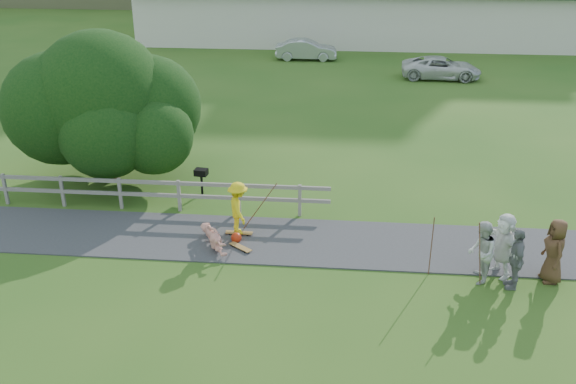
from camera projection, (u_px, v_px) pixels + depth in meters
The scene contains 20 objects.
ground at pixel (221, 264), 18.21m from camera, with size 260.00×260.00×0.00m, color #295518.
path at pixel (230, 238), 19.57m from camera, with size 34.00×3.00×0.04m, color #343437.
fence at pixel (102, 188), 21.32m from camera, with size 15.05×0.10×1.10m.
strip_mall at pixel (358, 4), 48.63m from camera, with size 32.50×10.75×5.10m.
skater_rider at pixel (238, 211), 19.45m from camera, with size 1.07×0.62×1.66m, color yellow.
skater_fallen at pixel (214, 238), 18.98m from camera, with size 1.72×0.41×0.63m, color tan.
spectator_a at pixel (482, 252), 17.02m from camera, with size 0.85×0.66×1.75m, color beige.
spectator_b at pixel (516, 259), 16.75m from camera, with size 1.01×0.42×1.73m, color slate.
spectator_c at pixel (554, 251), 17.03m from camera, with size 0.89×0.58×1.82m, color #523620.
spectator_d at pixel (503, 245), 17.31m from camera, with size 1.71×0.54×1.84m, color white.
car_silver at pixel (306, 50), 42.44m from camera, with size 1.40×4.03×1.33m, color #B8B9C1.
car_white at pixel (441, 68), 37.71m from camera, with size 2.12×4.60×1.28m, color silver.
tree at pixel (105, 127), 23.11m from camera, with size 7.65×7.65×4.03m, color black, non-canonical shape.
bbq at pixel (202, 182), 22.46m from camera, with size 0.44×0.33×0.95m, color black, non-canonical shape.
longboard_rider at pixel (239, 234), 19.77m from camera, with size 0.84×0.21×0.09m, color olive, non-canonical shape.
longboard_fallen at pixel (241, 248), 18.93m from camera, with size 0.80×0.20×0.09m, color olive, non-canonical shape.
helmet at pixel (236, 237), 19.31m from camera, with size 0.32×0.32×0.32m, color #BB2B0E.
pole_rider at pixel (260, 202), 19.70m from camera, with size 0.03×0.03×1.95m, color brown.
pole_spec_left at pixel (431, 246), 17.34m from camera, with size 0.03×0.03×1.75m, color brown.
pole_spec_right at pixel (480, 254), 16.82m from camera, with size 0.03×0.03×1.87m, color brown.
Camera 1 is at (3.38, -15.58, 9.25)m, focal length 40.00 mm.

